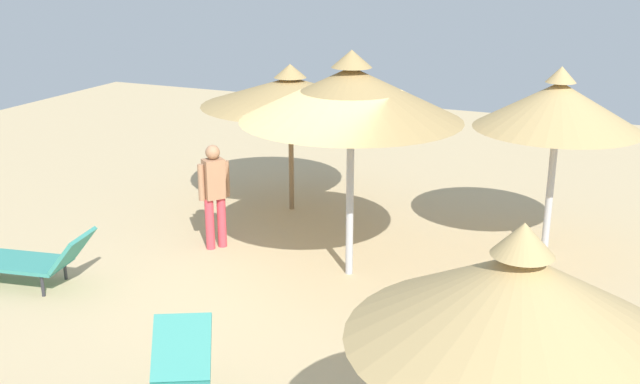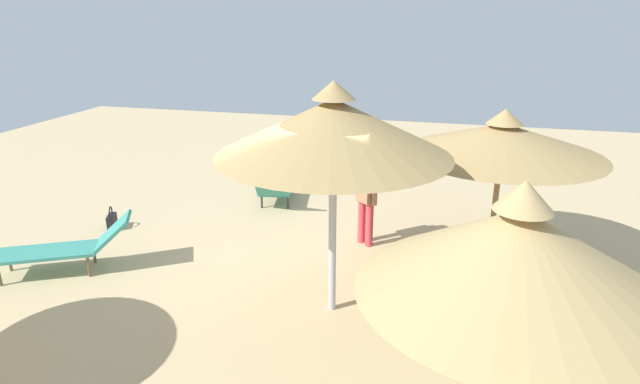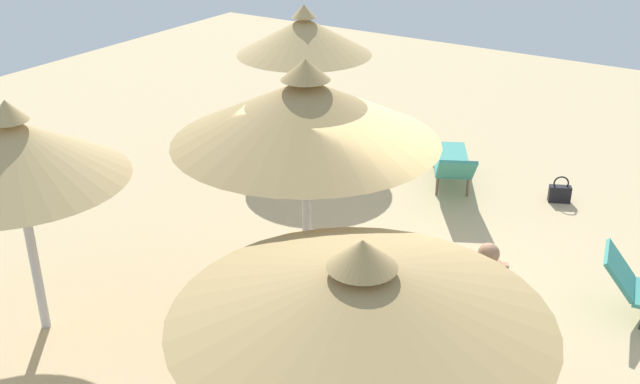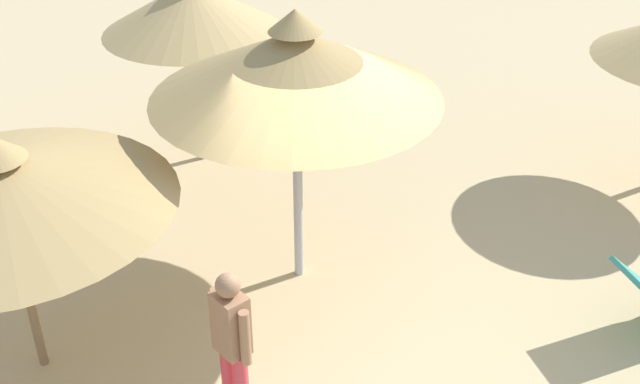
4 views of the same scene
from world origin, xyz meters
name	(u,v)px [view 2 (image 2 of 4)]	position (x,y,z in m)	size (l,w,h in m)	color
ground	(293,281)	(0.00, 0.00, -0.05)	(24.00, 24.00, 0.10)	tan
parasol_umbrella_front	(503,139)	(-1.20, 2.84, 2.01)	(2.91, 2.91, 2.45)	olive
parasol_umbrella_near_right	(517,252)	(2.99, 2.62, 2.15)	(2.30, 2.30, 2.69)	#B2B2B7
parasol_umbrella_far_left	(333,127)	(0.66, 0.75, 2.46)	(2.86, 2.86, 3.01)	#B2B2B7
lounge_chair_near_left	(278,183)	(-3.17, -1.29, 0.36)	(2.20, 1.00, 0.78)	teal
lounge_chair_center	(67,246)	(0.63, -3.34, 0.42)	(1.40, 1.99, 0.84)	teal
person_standing_far_right	(366,195)	(-1.47, 0.83, 0.88)	(0.35, 0.40, 1.56)	#D83F4C
handbag	(112,221)	(-0.98, -3.74, 0.15)	(0.35, 0.25, 0.42)	black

